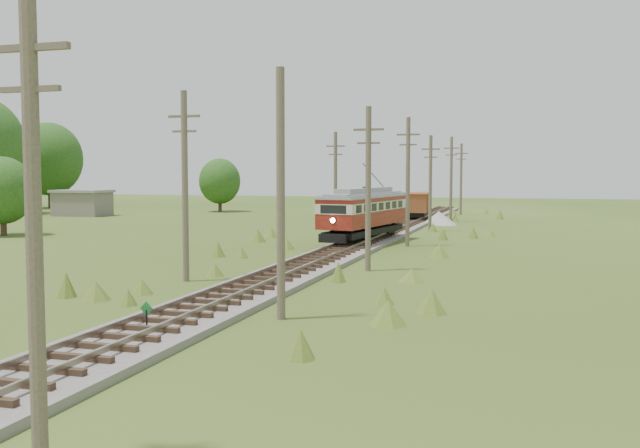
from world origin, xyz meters
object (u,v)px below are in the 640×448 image
(streetcar, at_px, (365,210))
(gravel_pile, at_px, (440,218))
(gondola, at_px, (417,204))
(switch_marker, at_px, (147,315))

(streetcar, distance_m, gravel_pile, 21.29)
(gravel_pile, bearing_deg, gondola, 128.62)
(gravel_pile, bearing_deg, switch_marker, -93.39)
(switch_marker, relative_size, gravel_pile, 0.28)
(gondola, height_order, gravel_pile, gondola)
(switch_marker, bearing_deg, gravel_pile, 86.61)
(gondola, xyz_separation_m, gravel_pile, (2.83, -3.54, -1.29))
(gravel_pile, bearing_deg, streetcar, -97.67)
(switch_marker, distance_m, gondola, 54.74)
(switch_marker, height_order, gravel_pile, gravel_pile)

